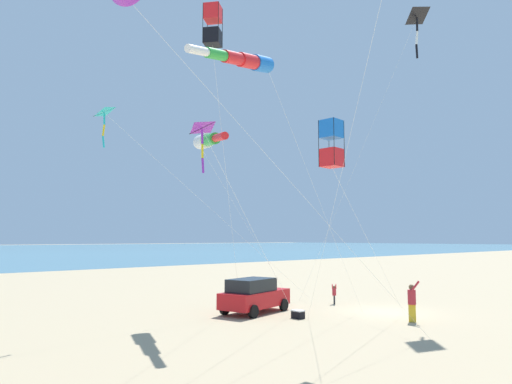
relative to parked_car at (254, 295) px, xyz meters
name	(u,v)px	position (x,y,z in m)	size (l,w,h in m)	color
ground_plane	(385,312)	(4.50, 5.64, -0.95)	(600.00, 600.00, 0.00)	tan
parked_car	(254,295)	(0.00, 0.00, 0.00)	(2.83, 4.61, 1.85)	red
cooler_box	(298,314)	(2.77, 0.50, -0.74)	(0.62, 0.42, 0.42)	black
person_adult_flyer	(412,299)	(7.16, 3.86, 0.12)	(0.70, 0.62, 1.97)	gold
person_child_green_jacket	(334,293)	(0.71, 5.96, -0.29)	(0.42, 0.44, 1.22)	#232328
kite_delta_red_high_left	(203,130)	(7.95, -9.12, 6.29)	(6.95, 11.24, 7.52)	purple
kite_delta_long_streamer_left	(105,113)	(-0.91, -8.30, 8.75)	(1.69, 15.65, 10.06)	#1EB7C6
kite_box_purple_drifting	(213,26)	(5.06, -6.65, 11.32)	(8.42, 8.54, 13.10)	red
kite_windsock_blue_topmost	(207,140)	(0.47, -3.54, 7.94)	(5.58, 9.16, 9.56)	white
kite_box_white_trailing	(332,144)	(8.71, -4.00, 6.46)	(3.26, 9.77, 8.27)	blue
kite_delta_teal_far_right	(416,17)	(5.44, 8.31, 16.44)	(8.22, 3.69, 17.89)	black
kite_windsock_small_distant	(243,60)	(7.21, -6.91, 9.25)	(4.50, 14.56, 10.81)	blue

